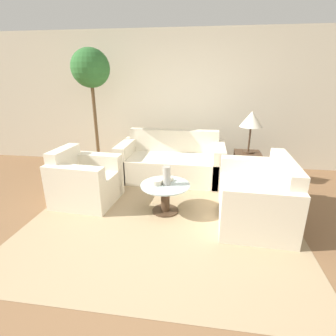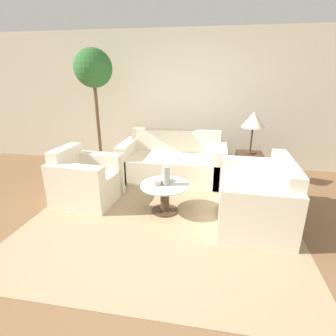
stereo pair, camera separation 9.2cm
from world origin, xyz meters
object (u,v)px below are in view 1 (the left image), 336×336
loveseat (259,198)px  book_stack (166,179)px  sofa_main (172,163)px  table_lamp (251,120)px  coffee_table (165,194)px  armchair (83,183)px  potted_plant (92,84)px  vase (167,176)px  bowl (157,182)px

loveseat → book_stack: 1.26m
sofa_main → table_lamp: 1.54m
coffee_table → loveseat: bearing=0.6°
sofa_main → armchair: (-1.16, -1.13, 0.01)m
potted_plant → table_lamp: bearing=-2.8°
sofa_main → potted_plant: size_ratio=0.83×
table_lamp → potted_plant: bearing=177.2°
table_lamp → loveseat: bearing=-89.7°
armchair → book_stack: bearing=-87.2°
table_lamp → book_stack: size_ratio=3.30×
vase → coffee_table: bearing=174.9°
sofa_main → loveseat: (1.31, -1.27, 0.00)m
coffee_table → vase: (0.02, -0.00, 0.27)m
table_lamp → vase: 1.80m
vase → bowl: 0.16m
coffee_table → sofa_main: bearing=93.7°
bowl → book_stack: 0.17m
potted_plant → vase: potted_plant is taller
sofa_main → vase: (0.10, -1.29, 0.25)m
table_lamp → bowl: 1.93m
table_lamp → vase: table_lamp is taller
armchair → coffee_table: armchair is taller
loveseat → vase: (-1.21, -0.01, 0.25)m
coffee_table → vase: 0.27m
table_lamp → coffee_table: bearing=-135.3°
sofa_main → vase: bearing=-85.5°
bowl → book_stack: size_ratio=0.69×
sofa_main → vase: 1.31m
loveseat → vase: bearing=-87.2°
potted_plant → book_stack: (1.48, -1.22, -1.20)m
potted_plant → vase: (1.52, -1.35, -1.09)m
loveseat → potted_plant: (-2.73, 1.33, 1.34)m
coffee_table → potted_plant: 2.43m
vase → book_stack: bearing=105.0°
vase → book_stack: vase is taller
loveseat → bowl: loveseat is taller
sofa_main → coffee_table: bearing=-86.3°
loveseat → table_lamp: bearing=-177.6°
armchair → table_lamp: 2.80m
sofa_main → vase: sofa_main is taller
vase → armchair: bearing=173.1°
sofa_main → loveseat: bearing=-44.1°
sofa_main → potted_plant: 1.95m
coffee_table → vase: vase is taller
sofa_main → armchair: bearing=-135.7°
bowl → potted_plant: bearing=135.4°
table_lamp → bowl: (-1.33, -1.23, -0.66)m
loveseat → coffee_table: (-1.23, -0.01, -0.02)m
armchair → potted_plant: potted_plant is taller
loveseat → potted_plant: size_ratio=0.61×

